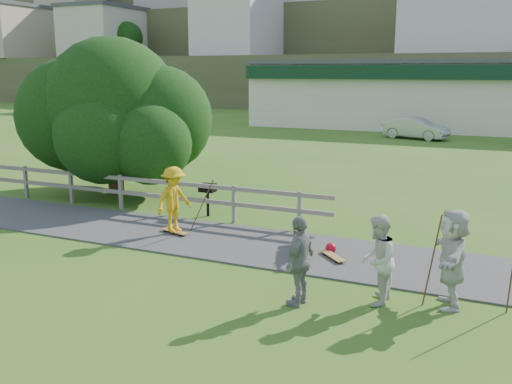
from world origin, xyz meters
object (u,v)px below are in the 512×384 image
Objects in this scene: spectator_d at (452,258)px; bbq at (208,200)px; car_silver at (415,128)px; tree at (114,137)px; skater_rider at (174,203)px; spectator_a at (377,260)px; skater_fallen at (302,242)px; spectator_b at (300,261)px.

spectator_d is 8.43m from bbq.
tree is (-7.03, -21.39, 1.32)m from car_silver.
bbq is (-0.17, 2.13, -0.38)m from skater_rider.
car_silver is (-3.64, 27.39, -0.17)m from spectator_a.
skater_rider is at bearing -85.31° from bbq.
spectator_b is at bearing -94.23° from skater_fallen.
skater_fallen is at bearing -155.79° from spectator_b.
car_silver is 0.55× the size of tree.
spectator_b is at bearing -46.79° from bbq.
tree is (-10.67, 6.00, 1.16)m from spectator_a.
spectator_d is at bearing -49.39° from skater_fallen.
skater_rider is at bearing 154.55° from skater_fallen.
bbq is at bearing -170.32° from car_silver.
skater_rider is at bearing -117.37° from spectator_b.
skater_fallen is 3.04m from spectator_b.
skater_rider reaches higher than spectator_a.
skater_fallen is 4.00m from spectator_d.
spectator_d is 0.25× the size of tree.
tree is 7.66× the size of bbq.
car_silver is at bearing -173.77° from spectator_a.
bbq is at bearing -127.91° from spectator_d.
car_silver is at bearing -178.77° from spectator_d.
skater_fallen is 3.20m from spectator_a.
bbq is (-6.10, 4.49, -0.36)m from spectator_a.
spectator_b is 7.03m from bbq.
bbq is at bearing 21.03° from skater_rider.
spectator_a reaches higher than skater_fallen.
spectator_b reaches higher than skater_fallen.
spectator_a is at bearing -29.33° from tree.
skater_fallen is at bearing -30.75° from bbq.
skater_fallen is 0.22× the size of tree.
spectator_b is 28.12m from car_silver.
spectator_b is (0.96, -2.83, 0.55)m from skater_fallen.
skater_rider reaches higher than skater_fallen.
spectator_a reaches higher than car_silver.
tree is at bearing -119.76° from spectator_b.
spectator_a is at bearing -36.25° from bbq.
spectator_d is 13.22m from tree.
spectator_a is at bearing -67.07° from skater_fallen.
car_silver is 22.56m from tree.
skater_fallen is at bearing -125.60° from spectator_d.
tree reaches higher than spectator_b.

